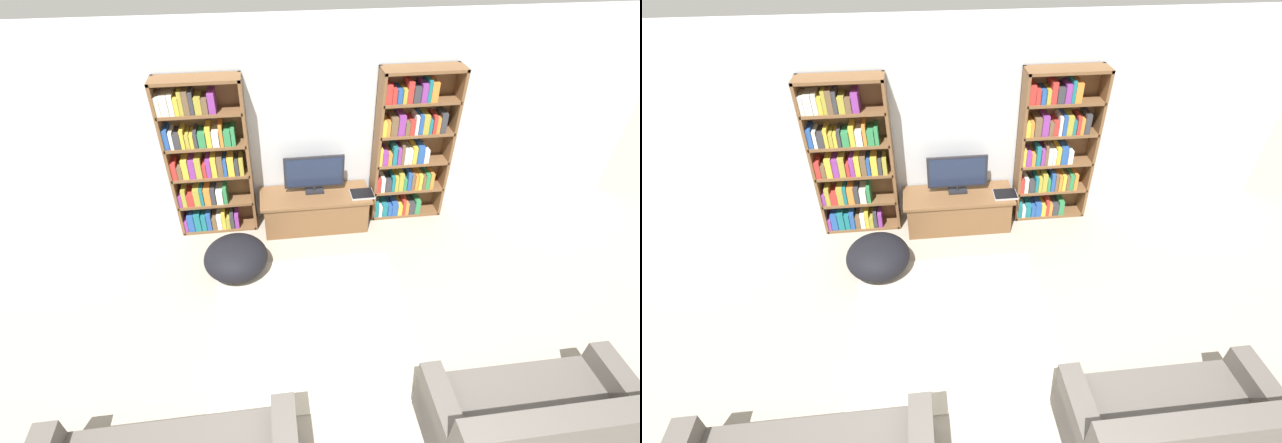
{
  "view_description": "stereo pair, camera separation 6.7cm",
  "coord_description": "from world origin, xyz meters",
  "views": [
    {
      "loc": [
        -0.46,
        -0.64,
        3.63
      ],
      "look_at": [
        0.02,
        3.07,
        0.7
      ],
      "focal_mm": 24.0,
      "sensor_mm": 36.0,
      "label": 1
    },
    {
      "loc": [
        -0.4,
        -0.64,
        3.63
      ],
      "look_at": [
        0.02,
        3.07,
        0.7
      ],
      "focal_mm": 24.0,
      "sensor_mm": 36.0,
      "label": 2
    }
  ],
  "objects": [
    {
      "name": "beanbag_ottoman",
      "position": [
        -0.96,
        3.13,
        0.21
      ],
      "size": [
        0.74,
        0.74,
        0.43
      ],
      "primitive_type": "ellipsoid",
      "color": "black",
      "rests_on": "ground_plane"
    },
    {
      "name": "bookshelf_right",
      "position": [
        1.29,
        4.05,
        1.0
      ],
      "size": [
        0.98,
        0.3,
        2.03
      ],
      "color": "brown",
      "rests_on": "ground_plane"
    },
    {
      "name": "laptop",
      "position": [
        0.66,
        3.81,
        0.51
      ],
      "size": [
        0.3,
        0.24,
        0.03
      ],
      "color": "#B7B7BC",
      "rests_on": "tv_stand"
    },
    {
      "name": "tv_stand",
      "position": [
        0.06,
        3.9,
        0.25
      ],
      "size": [
        1.42,
        0.55,
        0.49
      ],
      "color": "brown",
      "rests_on": "ground_plane"
    },
    {
      "name": "wall_back",
      "position": [
        0.0,
        4.23,
        1.3
      ],
      "size": [
        8.8,
        0.06,
        2.6
      ],
      "color": "silver",
      "rests_on": "ground_plane"
    },
    {
      "name": "television",
      "position": [
        0.06,
        3.97,
        0.77
      ],
      "size": [
        0.77,
        0.16,
        0.51
      ],
      "color": "black",
      "rests_on": "tv_stand"
    },
    {
      "name": "couch_right_sofa",
      "position": [
        1.45,
        0.82,
        0.28
      ],
      "size": [
        1.67,
        0.8,
        0.86
      ],
      "color": "#56514C",
      "rests_on": "ground_plane"
    },
    {
      "name": "area_rug",
      "position": [
        -0.17,
        2.23,
        0.01
      ],
      "size": [
        2.06,
        1.97,
        0.02
      ],
      "color": "beige",
      "rests_on": "ground_plane"
    },
    {
      "name": "bookshelf_left",
      "position": [
        -1.25,
        4.05,
        0.99
      ],
      "size": [
        0.98,
        0.3,
        2.03
      ],
      "color": "brown",
      "rests_on": "ground_plane"
    }
  ]
}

